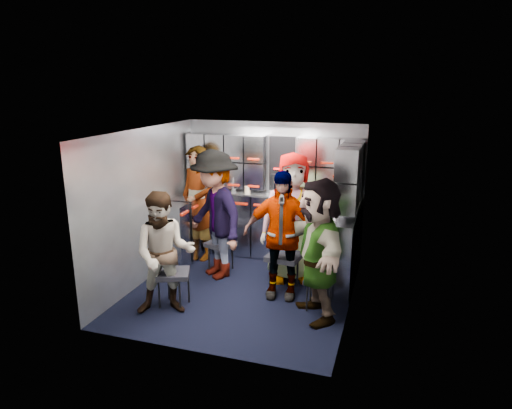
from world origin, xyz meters
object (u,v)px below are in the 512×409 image
(jump_seat_mid_left, at_px, (221,246))
(attendant_arc_c, at_px, (292,217))
(jump_seat_near_right, at_px, (319,282))
(attendant_arc_b, at_px, (215,215))
(attendant_arc_a, at_px, (165,254))
(attendant_arc_e, at_px, (318,249))
(jump_seat_mid_right, at_px, (284,258))
(jump_seat_near_left, at_px, (173,275))
(attendant_standing, at_px, (197,203))
(attendant_arc_d, at_px, (281,235))
(jump_seat_center, at_px, (294,246))

(jump_seat_mid_left, relative_size, attendant_arc_c, 0.26)
(jump_seat_near_right, bearing_deg, attendant_arc_b, 160.94)
(attendant_arc_a, height_order, attendant_arc_e, attendant_arc_e)
(jump_seat_mid_right, height_order, attendant_arc_e, attendant_arc_e)
(jump_seat_mid_left, height_order, attendant_arc_a, attendant_arc_a)
(jump_seat_mid_left, xyz_separation_m, jump_seat_mid_right, (1.03, -0.33, 0.05))
(jump_seat_near_left, relative_size, jump_seat_mid_left, 1.04)
(attendant_arc_b, bearing_deg, attendant_arc_e, 14.32)
(jump_seat_near_left, relative_size, jump_seat_near_right, 1.20)
(jump_seat_mid_right, height_order, attendant_arc_a, attendant_arc_a)
(jump_seat_mid_right, height_order, attendant_standing, attendant_standing)
(jump_seat_mid_right, relative_size, attendant_arc_e, 0.30)
(jump_seat_mid_right, relative_size, attendant_arc_d, 0.30)
(jump_seat_center, xyz_separation_m, attendant_arc_b, (-1.04, -0.42, 0.50))
(jump_seat_mid_left, height_order, attendant_arc_e, attendant_arc_e)
(jump_seat_near_left, height_order, jump_seat_center, jump_seat_center)
(jump_seat_mid_left, relative_size, attendant_arc_b, 0.26)
(jump_seat_near_right, relative_size, attendant_arc_e, 0.24)
(attendant_arc_b, xyz_separation_m, attendant_arc_d, (1.03, -0.33, -0.08))
(attendant_arc_a, bearing_deg, attendant_arc_e, -8.02)
(jump_seat_center, distance_m, jump_seat_near_right, 1.10)
(attendant_standing, relative_size, attendant_arc_b, 0.97)
(attendant_arc_d, bearing_deg, attendant_arc_e, -41.98)
(attendant_arc_d, bearing_deg, jump_seat_mid_right, 84.01)
(jump_seat_near_left, distance_m, jump_seat_near_right, 1.78)
(jump_seat_mid_right, relative_size, jump_seat_near_right, 1.23)
(jump_seat_center, relative_size, attendant_arc_b, 0.26)
(attendant_arc_b, distance_m, attendant_arc_c, 1.07)
(jump_seat_mid_right, bearing_deg, attendant_arc_c, 88.89)
(jump_seat_near_right, bearing_deg, attendant_arc_e, -90.00)
(jump_seat_center, height_order, jump_seat_near_right, jump_seat_center)
(attendant_standing, xyz_separation_m, attendant_arc_c, (1.57, -0.33, 0.01))
(attendant_arc_c, bearing_deg, jump_seat_near_right, -74.25)
(jump_seat_near_left, xyz_separation_m, attendant_arc_b, (0.15, 0.99, 0.51))
(attendant_arc_c, bearing_deg, jump_seat_mid_left, 164.69)
(jump_seat_center, distance_m, attendant_arc_a, 2.02)
(jump_seat_near_right, bearing_deg, attendant_arc_c, 124.25)
(attendant_arc_a, distance_m, attendant_arc_e, 1.78)
(jump_seat_near_right, xyz_separation_m, attendant_arc_a, (-1.72, -0.63, 0.39))
(jump_seat_mid_right, xyz_separation_m, attendant_standing, (-1.56, 0.72, 0.44))
(jump_seat_center, bearing_deg, jump_seat_mid_right, -90.76)
(attendant_arc_b, height_order, attendant_arc_d, attendant_arc_b)
(jump_seat_mid_left, bearing_deg, attendant_arc_c, 3.19)
(jump_seat_near_right, height_order, attendant_arc_e, attendant_arc_e)
(jump_seat_center, distance_m, attendant_arc_b, 1.23)
(attendant_arc_c, bearing_deg, attendant_standing, 149.44)
(attendant_standing, relative_size, attendant_arc_c, 0.99)
(jump_seat_near_left, xyz_separation_m, jump_seat_mid_right, (1.18, 0.84, 0.04))
(jump_seat_mid_left, relative_size, attendant_arc_a, 0.31)
(jump_seat_center, xyz_separation_m, jump_seat_near_right, (0.53, -0.96, -0.05))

